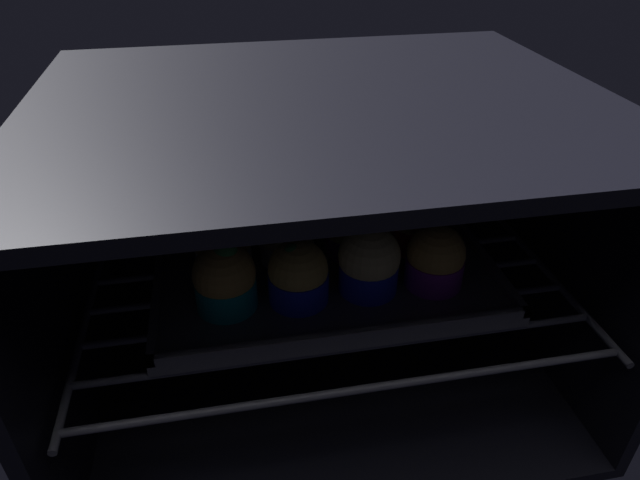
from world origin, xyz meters
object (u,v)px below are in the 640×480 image
at_px(muffin_row2_col3, 392,189).
at_px(muffin_row2_col0, 222,206).
at_px(muffin_row1_col0, 222,240).
at_px(baking_tray, 320,257).
at_px(muffin_row1_col1, 286,233).
at_px(muffin_row2_col1, 278,203).
at_px(muffin_row0_col2, 369,262).
at_px(muffin_row0_col0, 225,279).
at_px(muffin_row2_col2, 338,196).
at_px(muffin_row0_col1, 298,275).
at_px(muffin_row1_col3, 416,223).
at_px(muffin_row1_col2, 352,227).
at_px(muffin_row0_col3, 435,259).

bearing_deg(muffin_row2_col3, muffin_row2_col0, -179.33).
height_order(muffin_row1_col0, muffin_row2_col3, muffin_row1_col0).
distance_m(baking_tray, muffin_row1_col0, 0.12).
bearing_deg(muffin_row2_col0, muffin_row2_col3, 0.67).
height_order(muffin_row1_col1, muffin_row2_col0, muffin_row2_col0).
bearing_deg(muffin_row2_col1, muffin_row0_col2, -62.00).
xyz_separation_m(muffin_row2_col0, muffin_row2_col1, (0.07, -0.00, -0.00)).
relative_size(muffin_row0_col0, muffin_row2_col2, 1.02).
distance_m(muffin_row0_col1, muffin_row1_col3, 0.18).
bearing_deg(muffin_row1_col0, muffin_row0_col1, -45.28).
xyz_separation_m(muffin_row1_col1, muffin_row1_col3, (0.16, -0.00, -0.00)).
height_order(muffin_row0_col1, muffin_row0_col2, muffin_row0_col2).
relative_size(muffin_row1_col0, muffin_row1_col3, 1.08).
bearing_deg(muffin_row1_col0, muffin_row1_col2, 1.23).
bearing_deg(muffin_row0_col2, baking_tray, 117.49).
relative_size(muffin_row1_col1, muffin_row1_col2, 1.01).
bearing_deg(muffin_row2_col1, baking_tray, -61.49).
xyz_separation_m(baking_tray, muffin_row1_col2, (0.04, 0.00, 0.04)).
height_order(muffin_row0_col2, muffin_row1_col3, muffin_row0_col2).
height_order(muffin_row0_col3, muffin_row2_col0, muffin_row2_col0).
height_order(muffin_row2_col1, muffin_row2_col3, muffin_row2_col3).
xyz_separation_m(baking_tray, muffin_row0_col3, (0.12, -0.08, 0.04)).
height_order(baking_tray, muffin_row1_col1, muffin_row1_col1).
xyz_separation_m(muffin_row0_col1, muffin_row0_col3, (0.15, 0.00, 0.00)).
relative_size(muffin_row1_col3, muffin_row2_col3, 0.94).
distance_m(muffin_row0_col2, muffin_row2_col3, 0.18).
xyz_separation_m(muffin_row1_col1, muffin_row2_col2, (0.08, 0.07, 0.00)).
distance_m(muffin_row1_col0, muffin_row1_col3, 0.24).
bearing_deg(muffin_row1_col3, muffin_row0_col2, -137.11).
bearing_deg(muffin_row1_col2, muffin_row2_col0, 152.89).
xyz_separation_m(muffin_row0_col0, muffin_row0_col1, (0.08, -0.00, -0.00)).
bearing_deg(baking_tray, muffin_row0_col3, -34.64).
distance_m(muffin_row2_col1, muffin_row2_col3, 0.15).
distance_m(muffin_row0_col1, muffin_row2_col2, 0.17).
distance_m(muffin_row0_col3, muffin_row2_col2, 0.17).
relative_size(muffin_row1_col3, muffin_row2_col1, 0.98).
xyz_separation_m(muffin_row0_col1, muffin_row1_col1, (-0.00, 0.08, 0.00)).
distance_m(muffin_row1_col3, muffin_row2_col3, 0.09).
distance_m(muffin_row1_col2, muffin_row2_col0, 0.17).
height_order(muffin_row1_col2, muffin_row2_col3, muffin_row2_col3).
height_order(muffin_row0_col0, muffin_row0_col2, muffin_row0_col0).
bearing_deg(muffin_row0_col0, muffin_row0_col3, -0.60).
relative_size(muffin_row0_col1, muffin_row2_col1, 0.97).
distance_m(muffin_row0_col1, muffin_row0_col3, 0.15).
bearing_deg(muffin_row1_col3, muffin_row0_col1, -153.94).
bearing_deg(muffin_row2_col0, muffin_row2_col1, -3.21).
distance_m(baking_tray, muffin_row0_col0, 0.15).
xyz_separation_m(baking_tray, muffin_row0_col0, (-0.12, -0.08, 0.04)).
xyz_separation_m(muffin_row0_col3, muffin_row1_col1, (-0.16, 0.08, 0.00)).
distance_m(muffin_row0_col1, muffin_row2_col1, 0.16).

